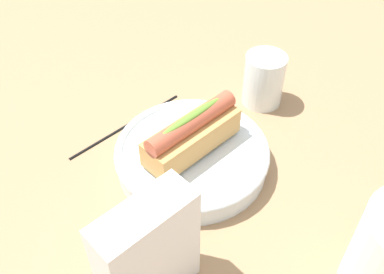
# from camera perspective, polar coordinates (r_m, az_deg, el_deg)

# --- Properties ---
(ground_plane) EXTENTS (2.40, 2.40, 0.00)m
(ground_plane) POSITION_cam_1_polar(r_m,az_deg,el_deg) (0.65, 1.73, -3.82)
(ground_plane) COLOR #9E7A56
(serving_bowl) EXTENTS (0.23, 0.23, 0.04)m
(serving_bowl) POSITION_cam_1_polar(r_m,az_deg,el_deg) (0.64, 0.00, -2.42)
(serving_bowl) COLOR silver
(serving_bowl) RESTS_ON ground_plane
(hotdog_front) EXTENTS (0.15, 0.05, 0.06)m
(hotdog_front) POSITION_cam_1_polar(r_m,az_deg,el_deg) (0.60, 0.00, 0.54)
(hotdog_front) COLOR tan
(hotdog_front) RESTS_ON serving_bowl
(water_glass) EXTENTS (0.07, 0.07, 0.09)m
(water_glass) POSITION_cam_1_polar(r_m,az_deg,el_deg) (0.75, 9.34, 7.12)
(water_glass) COLOR white
(water_glass) RESTS_ON ground_plane
(napkin_box) EXTENTS (0.11, 0.04, 0.15)m
(napkin_box) POSITION_cam_1_polar(r_m,az_deg,el_deg) (0.48, -5.76, -15.04)
(napkin_box) COLOR white
(napkin_box) RESTS_ON ground_plane
(chopstick_near) EXTENTS (0.22, 0.01, 0.01)m
(chopstick_near) POSITION_cam_1_polar(r_m,az_deg,el_deg) (0.72, -8.53, 1.62)
(chopstick_near) COLOR black
(chopstick_near) RESTS_ON ground_plane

